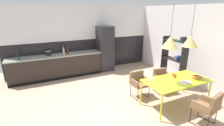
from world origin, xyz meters
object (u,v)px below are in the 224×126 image
refrigerator_column (105,49)px  bottle_wine_green (64,51)px  dining_table (177,81)px  bottle_spice_small (68,51)px  fruit_bowl (197,77)px  open_book (185,82)px  mug_dark_espresso (152,80)px  bottle_oil_tall (18,57)px  pendant_lamp_over_table_near (170,42)px  armchair_head_of_table (139,81)px  armchair_far_side (209,105)px  cooking_pot (48,53)px  armchair_facing_counter (162,77)px  mug_white_ceramic (175,76)px  pendant_lamp_over_table_far (190,41)px  open_shelf_unit (174,59)px  mug_wide_latte (173,74)px

refrigerator_column → bottle_wine_green: refrigerator_column is taller
dining_table → bottle_spice_small: 4.05m
fruit_bowl → open_book: size_ratio=0.89×
mug_dark_espresso → bottle_oil_tall: size_ratio=0.43×
pendant_lamp_over_table_near → armchair_head_of_table: bearing=107.5°
armchair_far_side → cooking_pot: size_ratio=3.79×
armchair_facing_counter → mug_white_ceramic: (-0.17, -0.67, 0.32)m
mug_white_ceramic → pendant_lamp_over_table_near: pendant_lamp_over_table_near is taller
bottle_spice_small → armchair_head_of_table: bearing=-58.8°
mug_white_ceramic → pendant_lamp_over_table_far: pendant_lamp_over_table_far is taller
bottle_oil_tall → bottle_spice_small: (1.67, 0.07, 0.01)m
armchair_facing_counter → open_shelf_unit: size_ratio=0.43×
bottle_spice_small → pendant_lamp_over_table_far: 4.26m
armchair_far_side → pendant_lamp_over_table_far: bearing=59.8°
fruit_bowl → mug_wide_latte: 0.61m
armchair_head_of_table → mug_dark_espresso: (-0.07, -0.66, 0.29)m
bottle_oil_tall → mug_white_ceramic: bearing=-39.3°
bottle_oil_tall → open_shelf_unit: open_shelf_unit is taller
pendant_lamp_over_table_near → fruit_bowl: bearing=-11.8°
armchair_facing_counter → open_shelf_unit: (0.73, 0.27, 0.42)m
armchair_far_side → pendant_lamp_over_table_far: pendant_lamp_over_table_far is taller
refrigerator_column → bottle_spice_small: refrigerator_column is taller
armchair_facing_counter → fruit_bowl: fruit_bowl is taller
armchair_head_of_table → pendant_lamp_over_table_near: size_ratio=0.76×
refrigerator_column → armchair_far_side: 4.43m
open_book → pendant_lamp_over_table_near: 1.13m
pendant_lamp_over_table_near → open_book: bearing=-31.0°
refrigerator_column → fruit_bowl: bearing=-72.2°
bottle_oil_tall → pendant_lamp_over_table_far: pendant_lamp_over_table_far is taller
open_book → pendant_lamp_over_table_near: bearing=149.0°
fruit_bowl → open_shelf_unit: size_ratio=0.16×
mug_wide_latte → bottle_wine_green: 3.94m
armchair_head_of_table → pendant_lamp_over_table_far: bearing=138.7°
armchair_facing_counter → bottle_spice_small: (-2.40, 2.60, 0.53)m
mug_white_ceramic → armchair_facing_counter: bearing=75.7°
armchair_facing_counter → pendant_lamp_over_table_near: 1.63m
armchair_facing_counter → mug_dark_espresso: 1.15m
fruit_bowl → pendant_lamp_over_table_near: bearing=168.2°
armchair_far_side → open_book: bearing=74.6°
bottle_spice_small → pendant_lamp_over_table_near: pendant_lamp_over_table_near is taller
refrigerator_column → dining_table: bearing=-80.2°
refrigerator_column → cooking_pot: (-2.27, 0.11, 0.03)m
mug_white_ceramic → pendant_lamp_over_table_far: (0.27, -0.10, 0.95)m
armchair_far_side → bottle_spice_small: (-2.18, 4.35, 0.49)m
cooking_pot → pendant_lamp_over_table_near: pendant_lamp_over_table_near is taller
mug_wide_latte → pendant_lamp_over_table_near: (-0.47, -0.23, 0.97)m
mug_wide_latte → open_shelf_unit: 1.18m
mug_dark_espresso → mug_white_ceramic: bearing=-3.4°
fruit_bowl → bottle_wine_green: size_ratio=0.84×
bottle_wine_green → armchair_head_of_table: bearing=-55.6°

